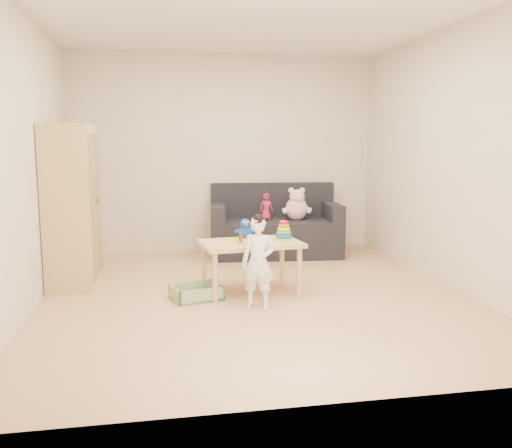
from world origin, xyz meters
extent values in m
plane|color=tan|center=(0.00, 0.00, 0.00)|extent=(4.50, 4.50, 0.00)
plane|color=white|center=(0.00, 0.00, 2.60)|extent=(4.50, 4.50, 0.00)
plane|color=beige|center=(0.00, 2.25, 1.30)|extent=(4.00, 0.00, 4.00)
plane|color=beige|center=(0.00, -2.25, 1.30)|extent=(4.00, 0.00, 4.00)
plane|color=beige|center=(-2.00, 0.00, 1.30)|extent=(0.00, 4.50, 4.50)
plane|color=beige|center=(2.00, 0.00, 1.30)|extent=(0.00, 4.50, 4.50)
cube|color=#DBB878|center=(-1.76, 0.76, 0.81)|extent=(0.45, 0.90, 1.63)
cube|color=black|center=(0.59, 1.80, 0.23)|extent=(1.72, 0.97, 0.46)
cube|color=#E7C77E|center=(-0.03, 0.12, 0.25)|extent=(1.02, 0.71, 0.50)
imported|color=white|center=(-0.05, -0.40, 0.40)|extent=(0.34, 0.29, 0.79)
imported|color=#B32145|center=(0.47, 1.78, 0.63)|extent=(0.19, 0.14, 0.34)
cylinder|color=yellow|center=(0.31, 0.17, 0.51)|extent=(0.15, 0.15, 0.02)
cylinder|color=silver|center=(0.31, 0.17, 0.60)|extent=(0.02, 0.02, 0.18)
torus|color=blue|center=(0.31, 0.17, 0.54)|extent=(0.17, 0.17, 0.04)
torus|color=green|center=(0.31, 0.17, 0.57)|extent=(0.15, 0.15, 0.04)
torus|color=#FFF80D|center=(0.31, 0.17, 0.61)|extent=(0.13, 0.13, 0.03)
torus|color=orange|center=(0.31, 0.17, 0.64)|extent=(0.11, 0.11, 0.03)
torus|color=red|center=(0.31, 0.17, 0.67)|extent=(0.09, 0.09, 0.03)
cylinder|color=black|center=(0.11, 0.33, 0.58)|extent=(0.08, 0.08, 0.17)
cylinder|color=black|center=(0.11, 0.33, 0.68)|extent=(0.03, 0.03, 0.05)
cylinder|color=black|center=(0.11, 0.33, 0.71)|extent=(0.04, 0.04, 0.01)
cube|color=#D2E017|center=(-0.15, 0.21, 0.51)|extent=(0.20, 0.20, 0.01)
camera|label=1|loc=(-0.92, -4.97, 1.44)|focal=38.00mm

